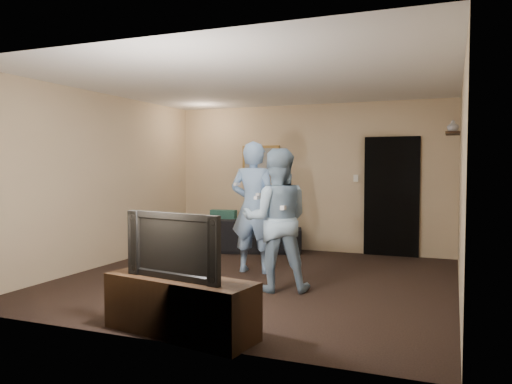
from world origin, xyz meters
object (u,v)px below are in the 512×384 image
at_px(television, 180,245).
at_px(wii_player_right, 276,220).
at_px(wii_player_left, 254,207).
at_px(tv_console, 180,306).
at_px(sofa, 245,234).

height_order(television, wii_player_right, wii_player_right).
xyz_separation_m(television, wii_player_left, (-0.36, 2.66, 0.12)).
xyz_separation_m(television, wii_player_right, (0.28, 1.82, 0.05)).
xyz_separation_m(tv_console, wii_player_right, (0.28, 1.82, 0.61)).
relative_size(television, wii_player_left, 0.55).
bearing_deg(television, wii_player_left, 108.02).
distance_m(sofa, wii_player_right, 2.91).
relative_size(sofa, wii_player_left, 1.09).
xyz_separation_m(wii_player_left, wii_player_right, (0.64, -0.85, -0.07)).
bearing_deg(wii_player_left, tv_console, -82.24).
bearing_deg(sofa, wii_player_left, 99.73).
distance_m(television, wii_player_right, 1.84).
xyz_separation_m(sofa, wii_player_right, (1.46, -2.46, 0.57)).
xyz_separation_m(sofa, wii_player_left, (0.82, -1.61, 0.63)).
height_order(sofa, tv_console, sofa).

